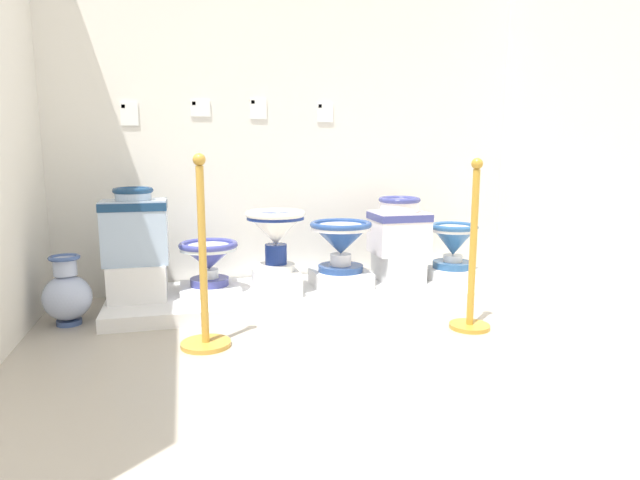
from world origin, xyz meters
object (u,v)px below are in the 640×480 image
object	(u,v)px
antique_toilet_central_ornate	(453,241)
info_placard_second	(200,108)
plinth_block_central_ornate	(452,273)
decorative_vase_companion	(67,295)
plinth_block_leftmost	(210,288)
antique_toilet_slender_white	(399,226)
antique_toilet_tall_cobalt	(135,225)
stanchion_post_near_right	(472,275)
plinth_block_tall_cobalt	(138,281)
info_placard_fourth	(325,112)
info_placard_first	(129,113)
plinth_block_squat_floral	(341,278)
plinth_block_slender_white	(398,267)
antique_toilet_leftmost	(209,256)
plinth_block_rightmost	(276,282)
info_placard_third	(258,108)
antique_toilet_rightmost	(276,230)
stanchion_post_near_left	(204,292)
antique_toilet_squat_floral	(341,239)

from	to	relation	value
antique_toilet_central_ornate	info_placard_second	bearing A→B (deg)	167.10
plinth_block_central_ornate	decorative_vase_companion	bearing A→B (deg)	-176.13
plinth_block_leftmost	antique_toilet_central_ornate	distance (m)	1.76
antique_toilet_slender_white	antique_toilet_central_ornate	size ratio (longest dim) A/B	1.18
plinth_block_central_ornate	antique_toilet_slender_white	bearing A→B (deg)	172.63
antique_toilet_tall_cobalt	antique_toilet_slender_white	xyz separation A→B (m)	(1.78, 0.05, -0.07)
plinth_block_leftmost	stanchion_post_near_right	xyz separation A→B (m)	(1.42, -0.87, 0.20)
plinth_block_tall_cobalt	stanchion_post_near_right	world-z (taller)	stanchion_post_near_right
plinth_block_leftmost	plinth_block_central_ornate	xyz separation A→B (m)	(1.74, -0.05, 0.02)
antique_toilet_tall_cobalt	info_placard_fourth	bearing A→B (deg)	16.86
plinth_block_tall_cobalt	decorative_vase_companion	size ratio (longest dim) A/B	0.84
info_placard_first	plinth_block_tall_cobalt	bearing A→B (deg)	-85.74
plinth_block_squat_floral	info_placard_first	bearing A→B (deg)	163.19
plinth_block_slender_white	antique_toilet_leftmost	bearing A→B (deg)	-179.90
plinth_block_rightmost	plinth_block_central_ornate	xyz separation A→B (m)	(1.32, 0.08, -0.03)
antique_toilet_leftmost	info_placard_fourth	bearing A→B (deg)	21.69
plinth_block_central_ornate	info_placard_first	distance (m)	2.52
info_placard_third	plinth_block_tall_cobalt	bearing A→B (deg)	-154.36
antique_toilet_rightmost	info_placard_first	size ratio (longest dim) A/B	2.52
stanchion_post_near_left	info_placard_first	bearing A→B (deg)	109.87
info_placard_first	info_placard_third	bearing A→B (deg)	-0.00
plinth_block_leftmost	info_placard_first	world-z (taller)	info_placard_first
plinth_block_rightmost	plinth_block_slender_white	size ratio (longest dim) A/B	0.95
antique_toilet_squat_floral	info_placard_first	world-z (taller)	info_placard_first
plinth_block_slender_white	plinth_block_central_ornate	xyz separation A→B (m)	(0.41, -0.05, -0.06)
plinth_block_slender_white	plinth_block_central_ornate	world-z (taller)	plinth_block_slender_white
stanchion_post_near_right	plinth_block_slender_white	bearing A→B (deg)	95.66
antique_toilet_squat_floral	antique_toilet_leftmost	bearing A→B (deg)	176.11
antique_toilet_tall_cobalt	antique_toilet_leftmost	world-z (taller)	antique_toilet_tall_cobalt
info_placard_second	info_placard_fourth	size ratio (longest dim) A/B	0.94
plinth_block_central_ornate	stanchion_post_near_right	world-z (taller)	stanchion_post_near_right
antique_toilet_rightmost	plinth_block_squat_floral	bearing A→B (deg)	8.54
info_placard_third	info_placard_fourth	world-z (taller)	info_placard_third
decorative_vase_companion	info_placard_first	bearing A→B (deg)	58.45
plinth_block_tall_cobalt	plinth_block_slender_white	bearing A→B (deg)	1.73
antique_toilet_central_ornate	antique_toilet_tall_cobalt	bearing A→B (deg)	-179.97
info_placard_second	stanchion_post_near_left	bearing A→B (deg)	-92.79
plinth_block_rightmost	info_placard_third	distance (m)	1.24
antique_toilet_rightmost	stanchion_post_near_left	bearing A→B (deg)	-126.60
plinth_block_squat_floral	antique_toilet_slender_white	distance (m)	0.57
plinth_block_squat_floral	antique_toilet_squat_floral	bearing A→B (deg)	0.00
info_placard_first	stanchion_post_near_left	bearing A→B (deg)	-70.13
info_placard_third	decorative_vase_companion	size ratio (longest dim) A/B	0.35
plinth_block_slender_white	info_placard_second	size ratio (longest dim) A/B	2.69
plinth_block_leftmost	info_placard_second	bearing A→B (deg)	91.37
plinth_block_leftmost	info_placard_fourth	bearing A→B (deg)	21.69
info_placard_fourth	stanchion_post_near_right	xyz separation A→B (m)	(0.54, -1.22, -0.98)
antique_toilet_central_ornate	info_placard_first	world-z (taller)	info_placard_first
decorative_vase_companion	plinth_block_central_ornate	bearing A→B (deg)	3.87
antique_toilet_rightmost	plinth_block_central_ornate	bearing A→B (deg)	3.45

